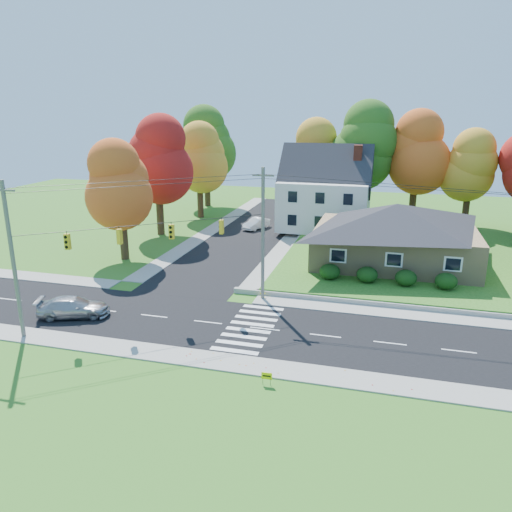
{
  "coord_description": "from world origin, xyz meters",
  "views": [
    {
      "loc": [
        7.38,
        -29.24,
        13.96
      ],
      "look_at": [
        -2.79,
        8.0,
        2.53
      ],
      "focal_mm": 35.0,
      "sensor_mm": 36.0,
      "label": 1
    }
  ],
  "objects_px": {
    "silver_sedan": "(73,307)",
    "fire_hydrant": "(263,294)",
    "white_car": "(256,224)",
    "ranch_house": "(395,233)"
  },
  "relations": [
    {
      "from": "ranch_house",
      "to": "silver_sedan",
      "type": "distance_m",
      "value": 27.74
    },
    {
      "from": "silver_sedan",
      "to": "white_car",
      "type": "distance_m",
      "value": 29.37
    },
    {
      "from": "silver_sedan",
      "to": "fire_hydrant",
      "type": "bearing_deg",
      "value": -79.92
    },
    {
      "from": "fire_hydrant",
      "to": "white_car",
      "type": "bearing_deg",
      "value": 106.47
    },
    {
      "from": "white_car",
      "to": "fire_hydrant",
      "type": "relative_size",
      "value": 5.72
    },
    {
      "from": "silver_sedan",
      "to": "fire_hydrant",
      "type": "height_order",
      "value": "silver_sedan"
    },
    {
      "from": "fire_hydrant",
      "to": "silver_sedan",
      "type": "bearing_deg",
      "value": -149.81
    },
    {
      "from": "ranch_house",
      "to": "fire_hydrant",
      "type": "bearing_deg",
      "value": -131.75
    },
    {
      "from": "white_car",
      "to": "silver_sedan",
      "type": "bearing_deg",
      "value": -79.24
    },
    {
      "from": "ranch_house",
      "to": "silver_sedan",
      "type": "relative_size",
      "value": 3.01
    }
  ]
}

